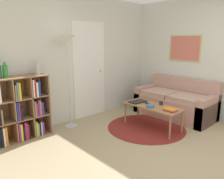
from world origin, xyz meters
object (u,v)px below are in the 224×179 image
Objects in this scene: bookshelf at (20,111)px; couch at (176,103)px; coffee_table at (153,108)px; laptop at (138,101)px; bowl at (150,106)px; vase_on_shelf at (38,68)px; bottle_right at (5,71)px; cup at (161,103)px; floor_lamp at (68,51)px.

couch is (3.04, -1.17, -0.21)m from bookshelf.
laptop reaches higher than coffee_table.
bowl is 2.15m from vase_on_shelf.
coffee_table is at bearing -29.73° from bottle_right.
bottle_right reaches higher than cup.
bowl is 0.29m from cup.
couch reaches higher than cup.
coffee_table is 0.15m from bowl.
couch is 3.06m from vase_on_shelf.
bottle_right is (-0.17, 0.02, 0.70)m from bookshelf.
laptop is (2.03, -0.89, -0.04)m from bookshelf.
laptop is 2.49m from bottle_right.
vase_on_shelf is at bearing -0.11° from bookshelf.
bowl is 1.96× the size of cup.
cup is (2.21, -1.33, -0.01)m from bookshelf.
bookshelf reaches higher than couch.
floor_lamp is 12.07× the size of bowl.
floor_lamp is 8.07× the size of vase_on_shelf.
bookshelf is at bearing 148.92° from cup.
bookshelf is 7.47× the size of bowl.
coffee_table is 0.37m from laptop.
bookshelf is at bearing 159.00° from couch.
laptop is (-1.01, 0.28, 0.17)m from couch.
floor_lamp reaches higher than bookshelf.
vase_on_shelf is at bearing 144.20° from cup.
laptop is 0.48m from cup.
bookshelf is 14.65× the size of cup.
vase_on_shelf is (-1.67, 0.89, 0.74)m from laptop.
cup is (0.18, -0.44, 0.03)m from laptop.
laptop is 2.03m from vase_on_shelf.
cup reaches higher than bowl.
bowl is at bearing -33.78° from bookshelf.
bottle_right is 0.53m from vase_on_shelf.
bowl is 0.58× the size of bottle_right.
bookshelf is 0.79m from vase_on_shelf.
bowl is at bearing -173.78° from couch.
floor_lamp is 7.01× the size of bottle_right.
bookshelf is at bearing 173.49° from floor_lamp.
bottle_right is at bearing 178.17° from vase_on_shelf.
bottle_right is at bearing 159.74° from couch.
laptop is at bearing -22.40° from bottle_right.
cup is at bearing -8.62° from bowl.
bottle_right is at bearing 150.27° from coffee_table.
vase_on_shelf reaches higher than couch.
bottle_right is at bearing 148.05° from bowl.
bookshelf is 1.36m from floor_lamp.
laptop is 1.43× the size of bottle_right.
bookshelf reaches higher than bowl.
bookshelf reaches higher than cup.
laptop is at bearing 93.03° from coffee_table.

